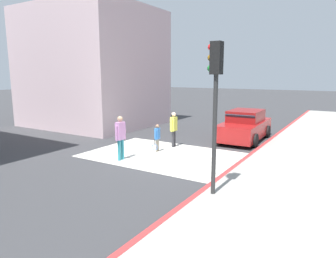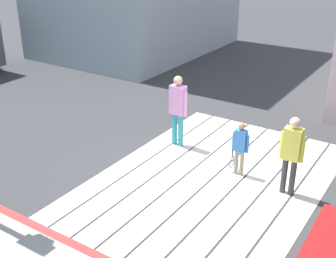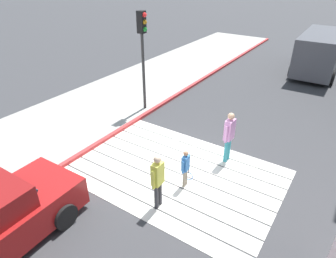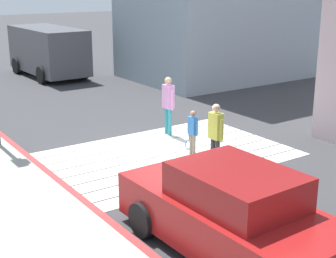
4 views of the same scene
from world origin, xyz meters
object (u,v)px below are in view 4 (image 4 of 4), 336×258
(car_parked_near_curb, at_px, (230,214))
(pedestrian_adult_lead, at_px, (168,102))
(pedestrian_adult_trailing, at_px, (216,132))
(pedestrian_child_with_racket, at_px, (192,130))
(van_down_street, at_px, (48,50))

(car_parked_near_curb, height_order, pedestrian_adult_lead, pedestrian_adult_lead)
(car_parked_near_curb, relative_size, pedestrian_adult_trailing, 2.61)
(pedestrian_adult_trailing, height_order, pedestrian_child_with_racket, pedestrian_adult_trailing)
(car_parked_near_curb, distance_m, pedestrian_adult_trailing, 4.04)
(car_parked_near_curb, relative_size, pedestrian_child_with_racket, 3.53)
(car_parked_near_curb, bearing_deg, pedestrian_child_with_racket, 59.85)
(van_down_street, relative_size, pedestrian_child_with_racket, 4.26)
(pedestrian_adult_lead, xyz_separation_m, pedestrian_child_with_racket, (-0.51, -1.87, -0.35))
(pedestrian_child_with_racket, bearing_deg, pedestrian_adult_lead, 74.90)
(car_parked_near_curb, height_order, van_down_street, van_down_street)
(car_parked_near_curb, distance_m, pedestrian_child_with_racket, 5.09)
(pedestrian_adult_lead, relative_size, pedestrian_adult_trailing, 1.07)
(pedestrian_child_with_racket, bearing_deg, van_down_street, 84.55)
(pedestrian_child_with_racket, bearing_deg, pedestrian_adult_trailing, -98.49)
(pedestrian_adult_lead, xyz_separation_m, pedestrian_adult_trailing, (-0.68, -3.03, -0.07))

